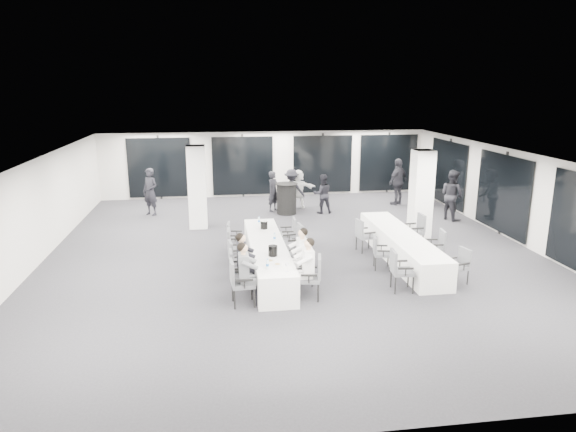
# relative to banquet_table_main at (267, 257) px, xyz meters

# --- Properties ---
(room) EXTENTS (14.04, 16.04, 2.84)m
(room) POSITION_rel_banquet_table_main_xyz_m (1.78, 2.45, 1.01)
(room) COLOR #25252A
(room) RESTS_ON ground
(column_left) EXTENTS (0.60, 0.60, 2.80)m
(column_left) POSITION_rel_banquet_table_main_xyz_m (-1.90, 4.54, 1.02)
(column_left) COLOR white
(column_left) RESTS_ON floor
(column_right) EXTENTS (0.60, 0.60, 2.80)m
(column_right) POSITION_rel_banquet_table_main_xyz_m (5.10, 2.34, 1.02)
(column_right) COLOR white
(column_right) RESTS_ON floor
(banquet_table_main) EXTENTS (0.90, 5.00, 0.75)m
(banquet_table_main) POSITION_rel_banquet_table_main_xyz_m (0.00, 0.00, 0.00)
(banquet_table_main) COLOR white
(banquet_table_main) RESTS_ON floor
(banquet_table_side) EXTENTS (0.90, 5.00, 0.75)m
(banquet_table_side) POSITION_rel_banquet_table_main_xyz_m (3.76, 0.35, 0.00)
(banquet_table_side) COLOR white
(banquet_table_side) RESTS_ON floor
(cocktail_table) EXTENTS (0.84, 0.84, 1.16)m
(cocktail_table) POSITION_rel_banquet_table_main_xyz_m (1.34, 6.00, 0.21)
(cocktail_table) COLOR black
(cocktail_table) RESTS_ON floor
(chair_main_left_near) EXTENTS (0.55, 0.61, 1.03)m
(chair_main_left_near) POSITION_rel_banquet_table_main_xyz_m (-0.84, -2.07, 0.21)
(chair_main_left_near) COLOR #4F5156
(chair_main_left_near) RESTS_ON floor
(chair_main_left_second) EXTENTS (0.52, 0.58, 1.01)m
(chair_main_left_second) POSITION_rel_banquet_table_main_xyz_m (-0.84, -1.31, 0.20)
(chair_main_left_second) COLOR #4F5156
(chair_main_left_second) RESTS_ON floor
(chair_main_left_mid) EXTENTS (0.54, 0.58, 0.94)m
(chair_main_left_mid) POSITION_rel_banquet_table_main_xyz_m (-0.83, -0.35, 0.16)
(chair_main_left_mid) COLOR #4F5156
(chair_main_left_mid) RESTS_ON floor
(chair_main_left_fourth) EXTENTS (0.53, 0.58, 1.00)m
(chair_main_left_fourth) POSITION_rel_banquet_table_main_xyz_m (-0.84, 0.56, 0.19)
(chair_main_left_fourth) COLOR #4F5156
(chair_main_left_fourth) RESTS_ON floor
(chair_main_left_far) EXTENTS (0.52, 0.56, 0.91)m
(chair_main_left_far) POSITION_rel_banquet_table_main_xyz_m (-0.83, 1.58, 0.14)
(chair_main_left_far) COLOR #4F5156
(chair_main_left_far) RESTS_ON floor
(chair_main_right_near) EXTENTS (0.60, 0.63, 1.01)m
(chair_main_right_near) POSITION_rel_banquet_table_main_xyz_m (0.84, -1.94, 0.20)
(chair_main_right_near) COLOR #4F5156
(chair_main_right_near) RESTS_ON floor
(chair_main_right_second) EXTENTS (0.49, 0.53, 0.89)m
(chair_main_right_second) POSITION_rel_banquet_table_main_xyz_m (0.83, -1.09, 0.13)
(chair_main_right_second) COLOR #4F5156
(chair_main_right_second) RESTS_ON floor
(chair_main_right_mid) EXTENTS (0.63, 0.66, 1.03)m
(chair_main_right_mid) POSITION_rel_banquet_table_main_xyz_m (0.84, -0.22, 0.21)
(chair_main_right_mid) COLOR #4F5156
(chair_main_right_mid) RESTS_ON floor
(chair_main_right_fourth) EXTENTS (0.58, 0.63, 1.03)m
(chair_main_right_fourth) POSITION_rel_banquet_table_main_xyz_m (0.84, 0.69, 0.21)
(chair_main_right_fourth) COLOR #4F5156
(chair_main_right_fourth) RESTS_ON floor
(chair_main_right_far) EXTENTS (0.49, 0.55, 0.95)m
(chair_main_right_far) POSITION_rel_banquet_table_main_xyz_m (0.83, 1.70, 0.16)
(chair_main_right_far) COLOR #4F5156
(chair_main_right_far) RESTS_ON floor
(chair_side_left_near) EXTENTS (0.55, 0.60, 1.00)m
(chair_side_left_near) POSITION_rel_banquet_table_main_xyz_m (2.92, -1.78, 0.19)
(chair_side_left_near) COLOR #4F5156
(chair_side_left_near) RESTS_ON floor
(chair_side_left_mid) EXTENTS (0.52, 0.55, 0.88)m
(chair_side_left_mid) POSITION_rel_banquet_table_main_xyz_m (2.94, -0.28, 0.13)
(chair_side_left_mid) COLOR #4F5156
(chair_side_left_mid) RESTS_ON floor
(chair_side_left_far) EXTENTS (0.56, 0.60, 0.96)m
(chair_side_left_far) POSITION_rel_banquet_table_main_xyz_m (2.93, 1.19, 0.18)
(chair_side_left_far) COLOR #4F5156
(chair_side_left_far) RESTS_ON floor
(chair_side_right_near) EXTENTS (0.53, 0.56, 0.88)m
(chair_side_right_near) POSITION_rel_banquet_table_main_xyz_m (4.59, -1.51, 0.13)
(chair_side_right_near) COLOR #4F5156
(chair_side_right_near) RESTS_ON floor
(chair_side_right_mid) EXTENTS (0.54, 0.58, 0.95)m
(chair_side_right_mid) POSITION_rel_banquet_table_main_xyz_m (4.59, -0.14, 0.17)
(chair_side_right_mid) COLOR #4F5156
(chair_side_right_mid) RESTS_ON floor
(chair_side_right_far) EXTENTS (0.53, 0.59, 1.02)m
(chair_side_right_far) POSITION_rel_banquet_table_main_xyz_m (4.60, 1.35, 0.21)
(chair_side_right_far) COLOR #4F5156
(chair_side_right_far) RESTS_ON floor
(seated_guest_a) EXTENTS (0.50, 0.38, 1.44)m
(seated_guest_a) POSITION_rel_banquet_table_main_xyz_m (-0.67, -2.06, 0.44)
(seated_guest_a) COLOR slate
(seated_guest_a) RESTS_ON floor
(seated_guest_b) EXTENTS (0.50, 0.38, 1.44)m
(seated_guest_b) POSITION_rel_banquet_table_main_xyz_m (-0.67, -1.31, 0.44)
(seated_guest_b) COLOR black
(seated_guest_b) RESTS_ON floor
(seated_guest_c) EXTENTS (0.50, 0.38, 1.44)m
(seated_guest_c) POSITION_rel_banquet_table_main_xyz_m (0.67, -1.93, 0.44)
(seated_guest_c) COLOR white
(seated_guest_c) RESTS_ON floor
(seated_guest_d) EXTENTS (0.50, 0.38, 1.44)m
(seated_guest_d) POSITION_rel_banquet_table_main_xyz_m (0.67, -1.09, 0.44)
(seated_guest_d) COLOR white
(seated_guest_d) RESTS_ON floor
(standing_guest_a) EXTENTS (0.82, 0.82, 1.76)m
(standing_guest_a) POSITION_rel_banquet_table_main_xyz_m (0.90, 6.50, 0.50)
(standing_guest_a) COLOR black
(standing_guest_a) RESTS_ON floor
(standing_guest_b) EXTENTS (0.84, 0.54, 1.69)m
(standing_guest_b) POSITION_rel_banquet_table_main_xyz_m (2.70, 5.92, 0.47)
(standing_guest_b) COLOR black
(standing_guest_b) RESTS_ON floor
(standing_guest_c) EXTENTS (1.30, 1.01, 1.80)m
(standing_guest_c) POSITION_rel_banquet_table_main_xyz_m (1.63, 6.64, 0.52)
(standing_guest_c) COLOR black
(standing_guest_c) RESTS_ON floor
(standing_guest_d) EXTENTS (1.43, 1.29, 2.13)m
(standing_guest_d) POSITION_rel_banquet_table_main_xyz_m (6.01, 6.88, 0.69)
(standing_guest_d) COLOR black
(standing_guest_d) RESTS_ON floor
(standing_guest_e) EXTENTS (0.94, 1.14, 2.04)m
(standing_guest_e) POSITION_rel_banquet_table_main_xyz_m (7.10, 6.81, 0.64)
(standing_guest_e) COLOR black
(standing_guest_e) RESTS_ON floor
(standing_guest_f) EXTENTS (1.62, 0.68, 1.74)m
(standing_guest_f) POSITION_rel_banquet_table_main_xyz_m (1.93, 6.88, 0.49)
(standing_guest_f) COLOR white
(standing_guest_f) RESTS_ON floor
(standing_guest_g) EXTENTS (0.93, 0.91, 2.00)m
(standing_guest_g) POSITION_rel_banquet_table_main_xyz_m (-3.70, 6.54, 0.62)
(standing_guest_g) COLOR black
(standing_guest_g) RESTS_ON floor
(standing_guest_h) EXTENTS (0.95, 1.15, 2.05)m
(standing_guest_h) POSITION_rel_banquet_table_main_xyz_m (7.10, 4.32, 0.65)
(standing_guest_h) COLOR black
(standing_guest_h) RESTS_ON floor
(ice_bucket_near) EXTENTS (0.22, 0.22, 0.25)m
(ice_bucket_near) POSITION_rel_banquet_table_main_xyz_m (0.03, -1.01, 0.50)
(ice_bucket_near) COLOR black
(ice_bucket_near) RESTS_ON banquet_table_main
(ice_bucket_far) EXTENTS (0.20, 0.20, 0.23)m
(ice_bucket_far) POSITION_rel_banquet_table_main_xyz_m (0.05, 1.39, 0.49)
(ice_bucket_far) COLOR black
(ice_bucket_far) RESTS_ON banquet_table_main
(water_bottle_a) EXTENTS (0.07, 0.07, 0.21)m
(water_bottle_a) POSITION_rel_banquet_table_main_xyz_m (-0.19, -1.87, 0.48)
(water_bottle_a) COLOR silver
(water_bottle_a) RESTS_ON banquet_table_main
(water_bottle_b) EXTENTS (0.07, 0.07, 0.21)m
(water_bottle_b) POSITION_rel_banquet_table_main_xyz_m (0.21, 0.19, 0.48)
(water_bottle_b) COLOR silver
(water_bottle_b) RESTS_ON banquet_table_main
(water_bottle_c) EXTENTS (0.06, 0.06, 0.20)m
(water_bottle_c) POSITION_rel_banquet_table_main_xyz_m (-0.05, 1.97, 0.47)
(water_bottle_c) COLOR silver
(water_bottle_c) RESTS_ON banquet_table_main
(plate_a) EXTENTS (0.20, 0.20, 0.03)m
(plate_a) POSITION_rel_banquet_table_main_xyz_m (-0.08, -1.39, 0.39)
(plate_a) COLOR white
(plate_a) RESTS_ON banquet_table_main
(plate_b) EXTENTS (0.20, 0.20, 0.03)m
(plate_b) POSITION_rel_banquet_table_main_xyz_m (0.06, -1.65, 0.39)
(plate_b) COLOR white
(plate_b) RESTS_ON banquet_table_main
(plate_c) EXTENTS (0.22, 0.22, 0.03)m
(plate_c) POSITION_rel_banquet_table_main_xyz_m (0.11, -0.31, 0.39)
(plate_c) COLOR white
(plate_c) RESTS_ON banquet_table_main
(wine_glass) EXTENTS (0.08, 0.08, 0.22)m
(wine_glass) POSITION_rel_banquet_table_main_xyz_m (0.21, -2.14, 0.54)
(wine_glass) COLOR silver
(wine_glass) RESTS_ON banquet_table_main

